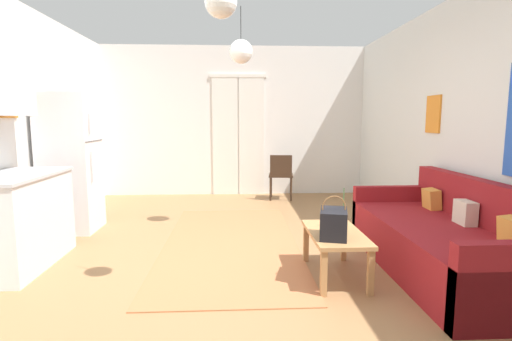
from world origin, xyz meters
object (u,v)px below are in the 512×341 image
at_px(handbag, 333,223).
at_px(couch, 447,243).
at_px(refrigerator, 71,163).
at_px(pendant_lamp_near, 221,2).
at_px(pendant_lamp_far, 241,52).
at_px(bamboo_vase, 343,220).
at_px(coffee_table, 335,239).
at_px(accent_chair, 281,174).

bearing_deg(handbag, couch, 9.80).
bearing_deg(refrigerator, couch, -21.70).
distance_m(pendant_lamp_near, pendant_lamp_far, 1.95).
bearing_deg(bamboo_vase, coffee_table, -133.45).
bearing_deg(couch, pendant_lamp_near, -166.28).
bearing_deg(couch, refrigerator, 158.30).
xyz_separation_m(coffee_table, accent_chair, (-0.10, 3.38, 0.11)).
height_order(coffee_table, accent_chair, accent_chair).
bearing_deg(couch, handbag, -170.20).
height_order(bamboo_vase, refrigerator, refrigerator).
relative_size(bamboo_vase, handbag, 1.03).
relative_size(handbag, accent_chair, 0.46).
height_order(couch, refrigerator, refrigerator).
height_order(couch, bamboo_vase, couch).
relative_size(coffee_table, bamboo_vase, 2.27).
bearing_deg(accent_chair, coffee_table, 98.83).
bearing_deg(accent_chair, pendant_lamp_far, 76.39).
height_order(couch, coffee_table, couch).
bearing_deg(bamboo_vase, pendant_lamp_far, 123.56).
bearing_deg(coffee_table, bamboo_vase, 46.55).
xyz_separation_m(bamboo_vase, handbag, (-0.16, -0.26, 0.04)).
bearing_deg(refrigerator, bamboo_vase, -26.67).
relative_size(accent_chair, pendant_lamp_far, 1.20).
height_order(couch, accent_chair, couch).
xyz_separation_m(accent_chair, pendant_lamp_far, (-0.72, -1.90, 1.76)).
distance_m(handbag, pendant_lamp_near, 1.96).
bearing_deg(pendant_lamp_near, handbag, 18.29).
xyz_separation_m(bamboo_vase, pendant_lamp_far, (-0.91, 1.38, 1.73)).
distance_m(coffee_table, accent_chair, 3.38).
bearing_deg(pendant_lamp_near, accent_chair, 76.96).
bearing_deg(coffee_table, handbag, -111.36).
xyz_separation_m(refrigerator, pendant_lamp_far, (2.16, -0.17, 1.35)).
bearing_deg(refrigerator, pendant_lamp_near, -46.62).
bearing_deg(coffee_table, pendant_lamp_near, -154.90).
bearing_deg(refrigerator, coffee_table, -28.90).
relative_size(couch, handbag, 5.94).
height_order(coffee_table, refrigerator, refrigerator).
xyz_separation_m(coffee_table, refrigerator, (-2.97, 1.64, 0.52)).
xyz_separation_m(handbag, refrigerator, (-2.91, 1.80, 0.33)).
xyz_separation_m(bamboo_vase, accent_chair, (-0.19, 3.28, -0.03)).
bearing_deg(pendant_lamp_near, refrigerator, 133.38).
distance_m(refrigerator, accent_chair, 3.38).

